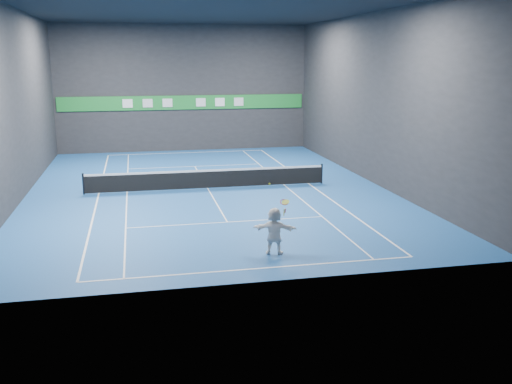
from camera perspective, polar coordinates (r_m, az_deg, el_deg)
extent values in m
plane|color=#1A4D92|center=(29.76, -4.84, 0.35)|extent=(26.00, 26.00, 0.00)
plane|color=black|center=(29.12, -5.20, 17.88)|extent=(26.00, 26.00, 0.00)
cube|color=#262629|center=(42.00, -7.24, 10.23)|extent=(18.00, 0.10, 9.00)
cube|color=#262629|center=(16.33, 0.66, 5.83)|extent=(18.00, 0.10, 9.00)
cube|color=#262629|center=(29.39, -22.89, 8.09)|extent=(0.10, 26.00, 9.00)
cube|color=#262629|center=(31.49, 11.67, 9.11)|extent=(0.10, 26.00, 9.00)
cube|color=white|center=(18.49, -0.14, -7.68)|extent=(10.98, 0.08, 0.01)
cube|color=white|center=(41.37, -6.93, 3.93)|extent=(10.98, 0.08, 0.01)
cube|color=white|center=(29.61, -15.44, -0.15)|extent=(0.08, 23.78, 0.01)
cube|color=white|center=(30.90, 5.31, 0.82)|extent=(0.08, 23.78, 0.01)
cube|color=white|center=(29.55, -12.77, -0.02)|extent=(0.06, 23.78, 0.01)
cube|color=white|center=(30.52, 2.83, 0.71)|extent=(0.06, 23.78, 0.01)
cube|color=white|center=(23.62, -2.88, -3.03)|extent=(8.23, 0.06, 0.01)
cube|color=white|center=(35.99, -6.13, 2.57)|extent=(8.23, 0.06, 0.01)
cube|color=white|center=(29.76, -4.84, 0.35)|extent=(0.06, 12.80, 0.01)
imported|color=white|center=(19.62, 1.85, -3.91)|extent=(1.61, 0.97, 1.65)
sphere|color=#BDD323|center=(19.16, 1.37, 0.82)|extent=(0.07, 0.07, 0.07)
cylinder|color=black|center=(29.55, -16.88, 0.79)|extent=(0.10, 0.10, 1.07)
cylinder|color=black|center=(31.00, 6.58, 1.84)|extent=(0.10, 0.10, 1.07)
cube|color=black|center=(29.66, -4.86, 1.23)|extent=(12.40, 0.03, 0.86)
cube|color=white|center=(29.56, -4.88, 2.14)|extent=(12.40, 0.04, 0.10)
cube|color=#1C822F|center=(42.01, -7.20, 8.87)|extent=(17.64, 0.06, 1.00)
cube|color=white|center=(41.80, -12.72, 8.63)|extent=(0.70, 0.04, 0.60)
cube|color=silver|center=(41.81, -10.78, 8.72)|extent=(0.70, 0.04, 0.60)
cube|color=silver|center=(41.86, -8.85, 8.80)|extent=(0.70, 0.04, 0.60)
cube|color=silver|center=(42.07, -5.54, 8.92)|extent=(0.70, 0.04, 0.60)
cube|color=white|center=(42.25, -3.63, 8.97)|extent=(0.70, 0.04, 0.60)
cube|color=silver|center=(42.47, -1.74, 9.01)|extent=(0.70, 0.04, 0.60)
torus|color=red|center=(19.49, 2.85, -1.02)|extent=(0.43, 0.40, 0.20)
cylinder|color=#B6C947|center=(19.49, 2.97, -0.99)|extent=(0.36, 0.33, 0.17)
cylinder|color=red|center=(19.57, 2.96, -1.87)|extent=(0.04, 0.11, 0.18)
cylinder|color=#DABC0B|center=(19.55, 2.82, -2.04)|extent=(0.05, 0.11, 0.26)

